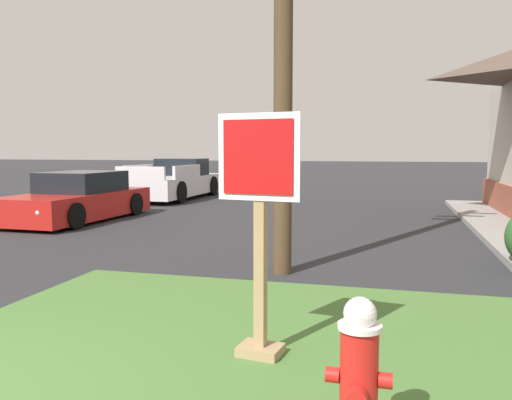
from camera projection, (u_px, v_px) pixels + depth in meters
name	position (u px, v px, depth m)	size (l,w,h in m)	color
grass_corner_patch	(241.00, 354.00, 4.51)	(5.80, 4.66, 0.08)	#477033
fire_hydrant	(359.00, 379.00, 2.96)	(0.38, 0.34, 0.91)	black
stop_sign	(260.00, 242.00, 4.28)	(0.71, 0.33, 2.04)	#A3845B
manhole_cover	(1.00, 316.00, 5.62)	(0.70, 0.70, 0.02)	black
parked_sedan_red	(79.00, 199.00, 13.32)	(2.03, 4.44, 1.25)	red
pickup_truck_white	(175.00, 182.00, 19.31)	(2.09, 5.41, 1.48)	silver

